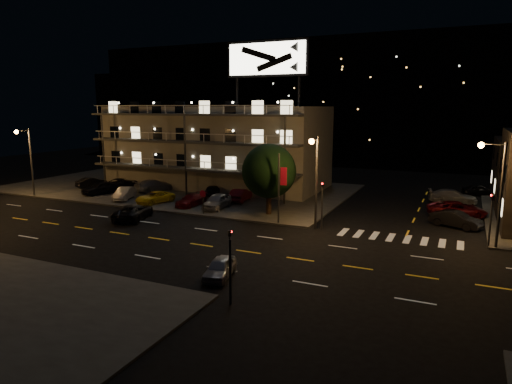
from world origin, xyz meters
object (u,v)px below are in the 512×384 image
at_px(tree, 269,173).
at_px(road_car_east, 220,268).
at_px(lot_car_7, 154,185).
at_px(road_car_west, 133,212).
at_px(lot_car_4, 217,201).
at_px(side_car_0, 456,219).
at_px(lot_car_2, 155,197).

distance_m(tree, road_car_east, 17.27).
height_order(lot_car_7, road_car_west, lot_car_7).
bearing_deg(tree, lot_car_7, 163.14).
xyz_separation_m(lot_car_4, road_car_west, (-5.22, -6.75, -0.19)).
relative_size(lot_car_7, side_car_0, 1.15).
xyz_separation_m(lot_car_7, road_car_east, (21.48, -21.84, -0.26)).
height_order(lot_car_2, side_car_0, side_car_0).
bearing_deg(lot_car_4, tree, -5.39).
bearing_deg(lot_car_4, lot_car_2, 177.84).
height_order(side_car_0, road_car_east, side_car_0).
height_order(lot_car_4, road_car_west, lot_car_4).
height_order(lot_car_7, road_car_east, lot_car_7).
height_order(tree, road_car_east, tree).
xyz_separation_m(lot_car_7, side_car_0, (34.49, -2.66, -0.16)).
bearing_deg(lot_car_7, side_car_0, -160.01).
height_order(lot_car_2, road_car_east, lot_car_2).
bearing_deg(lot_car_4, road_car_east, -65.10).
relative_size(road_car_east, road_car_west, 0.69).
bearing_deg(tree, lot_car_2, -178.49).
bearing_deg(road_car_east, tree, 90.95).
xyz_separation_m(lot_car_4, road_car_east, (9.51, -16.50, -0.30)).
distance_m(lot_car_4, road_car_west, 8.53).
xyz_separation_m(tree, road_car_east, (3.75, -16.47, -3.61)).
xyz_separation_m(tree, side_car_0, (16.76, 2.71, -3.50)).
bearing_deg(road_car_east, lot_car_7, 122.65).
height_order(tree, lot_car_7, tree).
relative_size(lot_car_4, road_car_west, 0.86).
distance_m(side_car_0, road_car_east, 23.18).
distance_m(lot_car_4, road_car_east, 19.05).
height_order(lot_car_2, lot_car_7, lot_car_7).
xyz_separation_m(road_car_east, road_car_west, (-14.73, 9.76, 0.11)).
bearing_deg(road_car_west, lot_car_2, -86.36).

